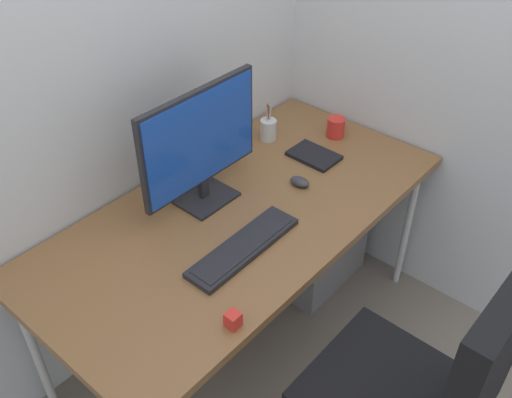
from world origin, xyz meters
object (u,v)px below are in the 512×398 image
Objects in this scene: filing_cabinet at (304,219)px; pen_holder at (268,129)px; monitor at (201,143)px; keyboard at (244,247)px; coffee_mug at (336,127)px; office_chair at (416,394)px; notebook at (314,155)px; desk_clamp_accessory at (233,320)px; mouse at (300,182)px.

pen_holder reaches higher than filing_cabinet.
pen_holder is at bearing 10.58° from monitor.
coffee_mug reaches higher than keyboard.
keyboard is (-0.67, -0.22, 0.42)m from filing_cabinet.
office_chair is at bearing -133.52° from coffee_mug.
pen_holder is at bearing 94.19° from notebook.
coffee_mug is 1.14m from desk_clamp_accessory.
office_chair is 9.77× the size of coffee_mug.
monitor is 10.65× the size of desk_clamp_accessory.
keyboard is 0.84m from coffee_mug.
mouse is 0.37m from pen_holder.
keyboard reaches higher than notebook.
pen_holder is at bearing 33.25° from keyboard.
office_chair is 1.07m from monitor.
mouse is at bearing -150.35° from filing_cabinet.
pen_holder reaches higher than mouse.
pen_holder reaches higher than desk_clamp_accessory.
coffee_mug reaches higher than mouse.
monitor is at bearing 170.40° from coffee_mug.
keyboard is at bearing -110.81° from monitor.
mouse is at bearing 10.76° from keyboard.
filing_cabinet is 3.81× the size of pen_holder.
keyboard is 0.42m from mouse.
office_chair is 0.89m from mouse.
filing_cabinet is 7.70× the size of mouse.
notebook is 0.21m from coffee_mug.
filing_cabinet is 0.86m from monitor.
mouse is at bearing -165.10° from coffee_mug.
office_chair is 22.10× the size of desk_clamp_accessory.
notebook is (0.62, 0.16, -0.00)m from keyboard.
coffee_mug is at bearing 10.66° from mouse.
monitor reaches higher than office_chair.
pen_holder is at bearing 60.39° from office_chair.
desk_clamp_accessory is at bearing -143.43° from keyboard.
filing_cabinet is 1.11m from desk_clamp_accessory.
notebook is at bearing -86.66° from pen_holder.
keyboard is at bearing -173.48° from mouse.
pen_holder is (0.61, 1.08, 0.20)m from office_chair.
filing_cabinet is 0.48m from coffee_mug.
mouse is (-0.25, -0.14, 0.43)m from filing_cabinet.
monitor reaches higher than pen_holder.
office_chair is 0.71m from keyboard.
monitor reaches higher than filing_cabinet.
monitor is at bearing 82.61° from office_chair.
desk_clamp_accessory is (-0.68, -0.28, 0.01)m from mouse.
filing_cabinet is 0.82m from keyboard.
office_chair is 1.06m from notebook.
keyboard is 2.25× the size of notebook.
mouse is at bearing 60.67° from office_chair.
monitor is 6.51× the size of mouse.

